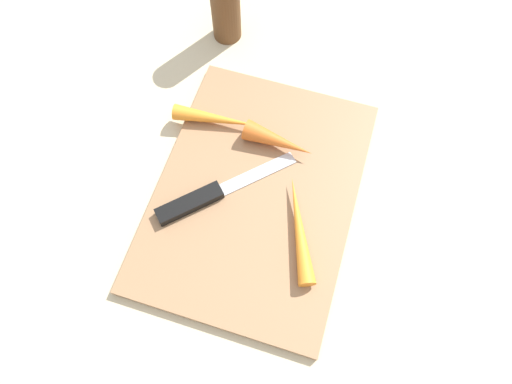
# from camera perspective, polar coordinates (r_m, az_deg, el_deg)

# --- Properties ---
(ground_plane) EXTENTS (1.40, 1.40, 0.00)m
(ground_plane) POSITION_cam_1_polar(r_m,az_deg,el_deg) (0.62, 0.00, -0.45)
(ground_plane) COLOR #C6B793
(cutting_board) EXTENTS (0.36, 0.26, 0.01)m
(cutting_board) POSITION_cam_1_polar(r_m,az_deg,el_deg) (0.61, 0.00, -0.23)
(cutting_board) COLOR #99704C
(cutting_board) RESTS_ON ground_plane
(knife) EXTENTS (0.15, 0.16, 0.01)m
(knife) POSITION_cam_1_polar(r_m,az_deg,el_deg) (0.60, -7.12, -0.91)
(knife) COLOR #B7B7BC
(knife) RESTS_ON cutting_board
(carrot_medium) EXTENTS (0.04, 0.12, 0.02)m
(carrot_medium) POSITION_cam_1_polar(r_m,az_deg,el_deg) (0.65, -4.96, 9.08)
(carrot_medium) COLOR orange
(carrot_medium) RESTS_ON cutting_board
(carrot_longest) EXTENTS (0.14, 0.08, 0.02)m
(carrot_longest) POSITION_cam_1_polar(r_m,az_deg,el_deg) (0.58, 5.41, -4.58)
(carrot_longest) COLOR orange
(carrot_longest) RESTS_ON cutting_board
(carrot_shortest) EXTENTS (0.04, 0.10, 0.03)m
(carrot_shortest) POSITION_cam_1_polar(r_m,az_deg,el_deg) (0.63, 2.82, 6.34)
(carrot_shortest) COLOR orange
(carrot_shortest) RESTS_ON cutting_board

